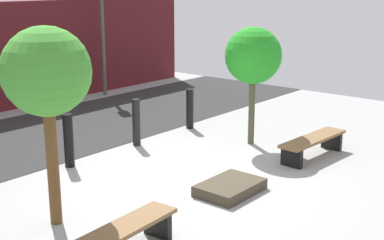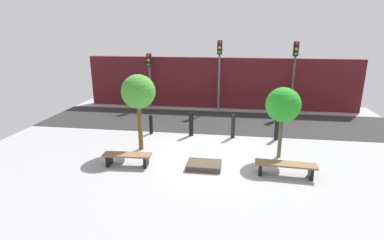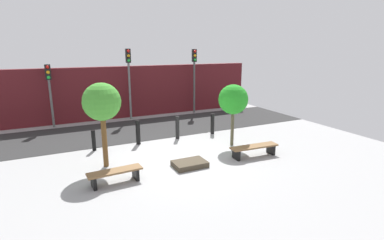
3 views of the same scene
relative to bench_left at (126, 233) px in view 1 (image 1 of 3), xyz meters
name	(u,v)px [view 1 (image 1 of 3)]	position (x,y,z in m)	size (l,w,h in m)	color
ground_plane	(189,180)	(2.67, 1.15, -0.31)	(18.00, 18.00, 0.00)	#979797
road_strip	(40,135)	(2.67, 5.78, -0.31)	(18.00, 4.17, 0.01)	#292929
bench_left	(126,233)	(0.00, 0.00, 0.00)	(1.70, 0.55, 0.43)	black
bench_right	(313,143)	(5.34, 0.00, 0.01)	(1.97, 0.58, 0.44)	black
planter_bed	(230,187)	(2.67, 0.20, -0.22)	(1.16, 0.80, 0.19)	#42392B
tree_behind_left_bench	(46,74)	(0.00, 1.54, 1.99)	(1.30, 1.30, 2.99)	brown
tree_behind_right_bench	(253,56)	(5.34, 1.54, 1.68)	(1.25, 1.25, 2.63)	#4D4832
bollard_left	(69,141)	(1.74, 3.45, 0.23)	(0.19, 0.19, 1.08)	black
bollard_center	(136,122)	(3.60, 3.45, 0.22)	(0.18, 0.18, 1.06)	black
bollard_right	(190,109)	(5.46, 3.45, 0.19)	(0.18, 0.18, 1.00)	black
traffic_light_mid_east	(102,9)	(6.82, 8.15, 2.44)	(0.28, 0.27, 4.00)	#484848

